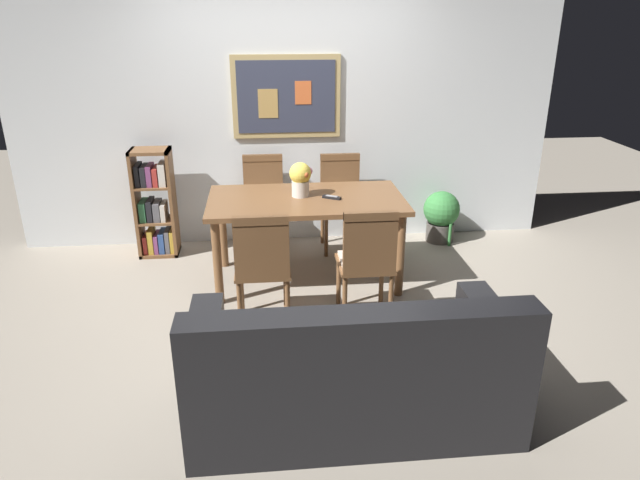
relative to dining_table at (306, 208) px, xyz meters
The scene contains 12 objects.
ground_plane 0.86m from the dining_table, 100.76° to the right, with size 12.00×12.00×0.00m, color gray.
wall_back_with_painting 1.23m from the dining_table, 95.73° to the left, with size 5.20×0.14×2.60m.
dining_table is the anchor object (origin of this frame).
dining_chair_far_right 0.84m from the dining_table, 61.91° to the left, with size 0.40×0.41×0.91m.
dining_chair_far_left 0.86m from the dining_table, 114.39° to the left, with size 0.40×0.41×0.91m.
dining_chair_near_left 0.87m from the dining_table, 115.74° to the right, with size 0.40×0.41×0.91m.
dining_chair_near_right 0.86m from the dining_table, 63.69° to the right, with size 0.40×0.41×0.91m.
leather_couch 1.90m from the dining_table, 86.61° to the right, with size 1.80×0.84×0.84m.
bookshelf 1.55m from the dining_table, 152.25° to the left, with size 0.36×0.28×1.02m.
potted_ivy 1.65m from the dining_table, 28.42° to the left, with size 0.36×0.36×0.60m.
flower_vase 0.26m from the dining_table, 125.94° to the left, with size 0.19×0.18×0.29m.
tv_remote 0.24m from the dining_table, 11.14° to the right, with size 0.16×0.12×0.02m.
Camera 1 is at (-0.23, -3.95, 2.19)m, focal length 32.11 mm.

